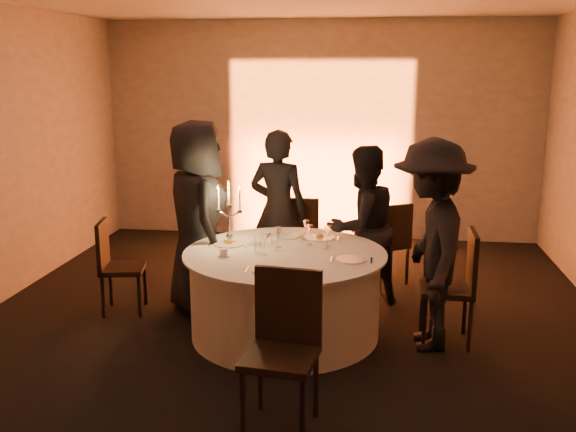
# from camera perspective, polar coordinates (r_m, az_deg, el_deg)

# --- Properties ---
(floor) EXTENTS (7.00, 7.00, 0.00)m
(floor) POSITION_cam_1_polar(r_m,az_deg,el_deg) (5.93, -0.27, -10.38)
(floor) COLOR black
(floor) RESTS_ON ground
(wall_back) EXTENTS (7.00, 0.00, 7.00)m
(wall_back) POSITION_cam_1_polar(r_m,az_deg,el_deg) (8.96, 2.90, 7.56)
(wall_back) COLOR #9D9892
(wall_back) RESTS_ON floor
(wall_front) EXTENTS (7.00, 0.00, 7.00)m
(wall_front) POSITION_cam_1_polar(r_m,az_deg,el_deg) (2.21, -13.42, -10.22)
(wall_front) COLOR #9D9892
(wall_front) RESTS_ON floor
(uplighter_fixture) EXTENTS (0.25, 0.12, 0.10)m
(uplighter_fixture) POSITION_cam_1_polar(r_m,az_deg,el_deg) (8.92, 2.63, -1.94)
(uplighter_fixture) COLOR black
(uplighter_fixture) RESTS_ON floor
(banquet_table) EXTENTS (1.80, 1.80, 0.77)m
(banquet_table) POSITION_cam_1_polar(r_m,az_deg,el_deg) (5.78, -0.27, -6.88)
(banquet_table) COLOR black
(banquet_table) RESTS_ON floor
(chair_left) EXTENTS (0.47, 0.47, 0.92)m
(chair_left) POSITION_cam_1_polar(r_m,az_deg,el_deg) (6.48, -15.14, -3.90)
(chair_left) COLOR black
(chair_left) RESTS_ON floor
(chair_back_left) EXTENTS (0.42, 0.42, 0.94)m
(chair_back_left) POSITION_cam_1_polar(r_m,az_deg,el_deg) (7.31, 1.21, -1.40)
(chair_back_left) COLOR black
(chair_back_left) RESTS_ON floor
(chair_back_right) EXTENTS (0.55, 0.55, 0.92)m
(chair_back_right) POSITION_cam_1_polar(r_m,az_deg,el_deg) (7.15, 9.06, -2.02)
(chair_back_right) COLOR black
(chair_back_right) RESTS_ON floor
(chair_right) EXTENTS (0.45, 0.45, 1.01)m
(chair_right) POSITION_cam_1_polar(r_m,az_deg,el_deg) (5.74, 14.80, -5.55)
(chair_right) COLOR black
(chair_right) RESTS_ON floor
(chair_front) EXTENTS (0.51, 0.51, 1.06)m
(chair_front) POSITION_cam_1_polar(r_m,az_deg,el_deg) (4.33, -0.39, -10.90)
(chair_front) COLOR black
(chair_front) RESTS_ON floor
(guest_left) EXTENTS (0.96, 1.09, 1.88)m
(guest_left) POSITION_cam_1_polar(r_m,az_deg,el_deg) (6.28, -8.05, -0.11)
(guest_left) COLOR black
(guest_left) RESTS_ON floor
(guest_back_left) EXTENTS (0.70, 0.53, 1.74)m
(guest_back_left) POSITION_cam_1_polar(r_m,az_deg,el_deg) (6.82, -0.86, 0.46)
(guest_back_left) COLOR black
(guest_back_left) RESTS_ON floor
(guest_back_right) EXTENTS (1.00, 0.98, 1.63)m
(guest_back_right) POSITION_cam_1_polar(r_m,az_deg,el_deg) (6.39, 6.60, -1.01)
(guest_back_right) COLOR black
(guest_back_right) RESTS_ON floor
(guest_right) EXTENTS (0.74, 1.20, 1.80)m
(guest_right) POSITION_cam_1_polar(r_m,az_deg,el_deg) (5.52, 12.58, -2.55)
(guest_right) COLOR black
(guest_right) RESTS_ON floor
(plate_left) EXTENTS (0.36, 0.27, 0.08)m
(plate_left) POSITION_cam_1_polar(r_m,az_deg,el_deg) (5.91, -5.29, -2.40)
(plate_left) COLOR white
(plate_left) RESTS_ON banquet_table
(plate_back_left) EXTENTS (0.36, 0.27, 0.01)m
(plate_back_left) POSITION_cam_1_polar(r_m,az_deg,el_deg) (6.17, -0.17, -1.77)
(plate_back_left) COLOR white
(plate_back_left) RESTS_ON banquet_table
(plate_back_right) EXTENTS (0.35, 0.28, 0.08)m
(plate_back_right) POSITION_cam_1_polar(r_m,az_deg,el_deg) (6.10, 2.84, -1.87)
(plate_back_right) COLOR white
(plate_back_right) RESTS_ON banquet_table
(plate_right) EXTENTS (0.36, 0.26, 0.01)m
(plate_right) POSITION_cam_1_polar(r_m,az_deg,el_deg) (5.44, 5.63, -3.88)
(plate_right) COLOR white
(plate_right) RESTS_ON banquet_table
(plate_front) EXTENTS (0.36, 0.26, 0.01)m
(plate_front) POSITION_cam_1_polar(r_m,az_deg,el_deg) (5.14, -1.82, -4.85)
(plate_front) COLOR white
(plate_front) RESTS_ON banquet_table
(coffee_cup) EXTENTS (0.11, 0.11, 0.07)m
(coffee_cup) POSITION_cam_1_polar(r_m,az_deg,el_deg) (5.56, -5.73, -3.28)
(coffee_cup) COLOR white
(coffee_cup) RESTS_ON banquet_table
(candelabra) EXTENTS (0.25, 0.12, 0.59)m
(candelabra) POSITION_cam_1_polar(r_m,az_deg,el_deg) (5.92, -5.25, -0.49)
(candelabra) COLOR silver
(candelabra) RESTS_ON banquet_table
(wine_glass_a) EXTENTS (0.07, 0.07, 0.19)m
(wine_glass_a) POSITION_cam_1_polar(r_m,az_deg,el_deg) (5.77, -0.86, -1.49)
(wine_glass_a) COLOR white
(wine_glass_a) RESTS_ON banquet_table
(wine_glass_b) EXTENTS (0.07, 0.07, 0.19)m
(wine_glass_b) POSITION_cam_1_polar(r_m,az_deg,el_deg) (5.72, 3.48, -1.63)
(wine_glass_b) COLOR white
(wine_glass_b) RESTS_ON banquet_table
(wine_glass_c) EXTENTS (0.07, 0.07, 0.19)m
(wine_glass_c) POSITION_cam_1_polar(r_m,az_deg,el_deg) (5.66, -0.88, -1.78)
(wine_glass_c) COLOR white
(wine_glass_c) RESTS_ON banquet_table
(wine_glass_d) EXTENTS (0.07, 0.07, 0.19)m
(wine_glass_d) POSITION_cam_1_polar(r_m,az_deg,el_deg) (5.81, 3.57, -1.42)
(wine_glass_d) COLOR white
(wine_glass_d) RESTS_ON banquet_table
(wine_glass_e) EXTENTS (0.07, 0.07, 0.19)m
(wine_glass_e) POSITION_cam_1_polar(r_m,az_deg,el_deg) (5.53, -2.14, -2.13)
(wine_glass_e) COLOR white
(wine_glass_e) RESTS_ON banquet_table
(wine_glass_f) EXTENTS (0.07, 0.07, 0.19)m
(wine_glass_f) POSITION_cam_1_polar(r_m,az_deg,el_deg) (5.85, 1.93, -1.30)
(wine_glass_f) COLOR white
(wine_glass_f) RESTS_ON banquet_table
(wine_glass_g) EXTENTS (0.07, 0.07, 0.19)m
(wine_glass_g) POSITION_cam_1_polar(r_m,az_deg,el_deg) (6.02, 1.61, -0.88)
(wine_glass_g) COLOR white
(wine_glass_g) RESTS_ON banquet_table
(tumbler_a) EXTENTS (0.07, 0.07, 0.09)m
(tumbler_a) POSITION_cam_1_polar(r_m,az_deg,el_deg) (5.95, -1.22, -1.97)
(tumbler_a) COLOR white
(tumbler_a) RESTS_ON banquet_table
(tumbler_b) EXTENTS (0.07, 0.07, 0.09)m
(tumbler_b) POSITION_cam_1_polar(r_m,az_deg,el_deg) (5.64, -2.68, -2.84)
(tumbler_b) COLOR white
(tumbler_b) RESTS_ON banquet_table
(tumbler_c) EXTENTS (0.07, 0.07, 0.09)m
(tumbler_c) POSITION_cam_1_polar(r_m,az_deg,el_deg) (5.86, -2.73, -2.21)
(tumbler_c) COLOR white
(tumbler_c) RESTS_ON banquet_table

